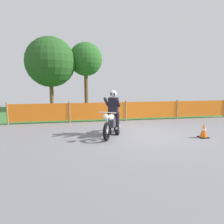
# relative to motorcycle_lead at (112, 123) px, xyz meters

# --- Properties ---
(ground) EXTENTS (24.00, 24.00, 0.02)m
(ground) POSITION_rel_motorcycle_lead_xyz_m (1.26, -0.03, -0.49)
(ground) COLOR slate
(grass_verge) EXTENTS (24.00, 7.16, 0.01)m
(grass_verge) POSITION_rel_motorcycle_lead_xyz_m (1.26, 6.49, -0.47)
(grass_verge) COLOR #386B2D
(grass_verge) RESTS_ON ground
(barrier_fence) EXTENTS (11.48, 0.08, 1.05)m
(barrier_fence) POSITION_rel_motorcycle_lead_xyz_m (1.26, 2.91, 0.06)
(barrier_fence) COLOR olive
(barrier_fence) RESTS_ON ground
(tree_leftmost) EXTENTS (3.47, 3.47, 5.09)m
(tree_leftmost) POSITION_rel_motorcycle_lead_xyz_m (-2.88, 8.10, 2.87)
(tree_leftmost) COLOR brown
(tree_leftmost) RESTS_ON ground
(tree_near_left) EXTENTS (2.45, 2.45, 4.86)m
(tree_near_left) POSITION_rel_motorcycle_lead_xyz_m (-0.39, 8.53, 3.13)
(tree_near_left) COLOR brown
(tree_near_left) RESTS_ON ground
(motorcycle_lead) EXTENTS (1.04, 1.93, 0.99)m
(motorcycle_lead) POSITION_rel_motorcycle_lead_xyz_m (0.00, 0.00, 0.00)
(motorcycle_lead) COLOR black
(motorcycle_lead) RESTS_ON ground
(rider_lead) EXTENTS (0.69, 0.78, 1.69)m
(rider_lead) POSITION_rel_motorcycle_lead_xyz_m (0.09, 0.21, 0.47)
(rider_lead) COLOR black
(rider_lead) RESTS_ON ground
(traffic_cone) EXTENTS (0.32, 0.32, 0.53)m
(traffic_cone) POSITION_rel_motorcycle_lead_xyz_m (3.21, -0.86, -0.22)
(traffic_cone) COLOR black
(traffic_cone) RESTS_ON ground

